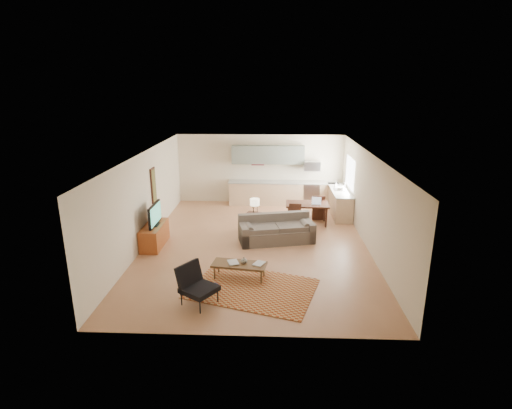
{
  "coord_description": "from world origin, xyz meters",
  "views": [
    {
      "loc": [
        0.46,
        -10.99,
        4.57
      ],
      "look_at": [
        0.0,
        0.3,
        1.15
      ],
      "focal_mm": 28.0,
      "sensor_mm": 36.0,
      "label": 1
    }
  ],
  "objects_px": {
    "sofa": "(276,229)",
    "console_table": "(255,222)",
    "armchair": "(199,286)",
    "dining_table": "(307,214)",
    "coffee_table": "(239,271)",
    "tv_credenza": "(154,235)"
  },
  "relations": [
    {
      "from": "armchair",
      "to": "console_table",
      "type": "xyz_separation_m",
      "value": [
        0.99,
        4.5,
        -0.13
      ]
    },
    {
      "from": "armchair",
      "to": "console_table",
      "type": "relative_size",
      "value": 1.42
    },
    {
      "from": "coffee_table",
      "to": "dining_table",
      "type": "xyz_separation_m",
      "value": [
        1.97,
        4.07,
        0.16
      ]
    },
    {
      "from": "armchair",
      "to": "dining_table",
      "type": "xyz_separation_m",
      "value": [
        2.73,
        5.28,
        -0.08
      ]
    },
    {
      "from": "armchair",
      "to": "sofa",
      "type": "bearing_deg",
      "value": 9.38
    },
    {
      "from": "sofa",
      "to": "armchair",
      "type": "distance_m",
      "value": 4.02
    },
    {
      "from": "sofa",
      "to": "coffee_table",
      "type": "bearing_deg",
      "value": -123.41
    },
    {
      "from": "tv_credenza",
      "to": "dining_table",
      "type": "height_order",
      "value": "dining_table"
    },
    {
      "from": "coffee_table",
      "to": "dining_table",
      "type": "bearing_deg",
      "value": 72.64
    },
    {
      "from": "sofa",
      "to": "armchair",
      "type": "relative_size",
      "value": 2.63
    },
    {
      "from": "coffee_table",
      "to": "dining_table",
      "type": "distance_m",
      "value": 4.52
    },
    {
      "from": "tv_credenza",
      "to": "dining_table",
      "type": "distance_m",
      "value": 5.08
    },
    {
      "from": "armchair",
      "to": "dining_table",
      "type": "distance_m",
      "value": 5.95
    },
    {
      "from": "sofa",
      "to": "tv_credenza",
      "type": "height_order",
      "value": "sofa"
    },
    {
      "from": "armchair",
      "to": "dining_table",
      "type": "height_order",
      "value": "armchair"
    },
    {
      "from": "coffee_table",
      "to": "tv_credenza",
      "type": "height_order",
      "value": "tv_credenza"
    },
    {
      "from": "armchair",
      "to": "console_table",
      "type": "distance_m",
      "value": 4.61
    },
    {
      "from": "coffee_table",
      "to": "dining_table",
      "type": "relative_size",
      "value": 0.93
    },
    {
      "from": "sofa",
      "to": "dining_table",
      "type": "relative_size",
      "value": 1.61
    },
    {
      "from": "sofa",
      "to": "console_table",
      "type": "relative_size",
      "value": 3.74
    },
    {
      "from": "coffee_table",
      "to": "tv_credenza",
      "type": "bearing_deg",
      "value": 151.88
    },
    {
      "from": "console_table",
      "to": "armchair",
      "type": "bearing_deg",
      "value": -83.33
    }
  ]
}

